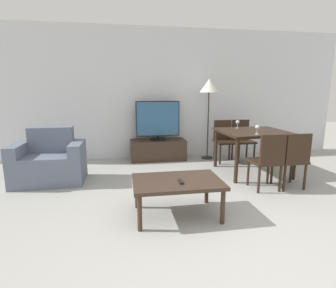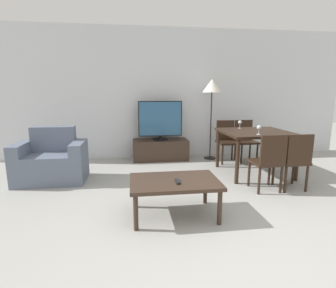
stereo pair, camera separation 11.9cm
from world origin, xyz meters
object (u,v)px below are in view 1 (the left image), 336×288
(armchair, at_px, (50,163))
(tv_stand, at_px, (158,150))
(dining_chair_far, at_px, (242,138))
(dining_chair_far_left, at_px, (224,139))
(dining_table, at_px, (253,136))
(coffee_table, at_px, (177,184))
(dining_chair_near_right, at_px, (293,158))
(dining_chair_near, at_px, (268,159))
(floor_lamp, at_px, (209,89))
(remote_primary, at_px, (181,181))
(wine_glass_left, at_px, (257,128))
(tv, at_px, (158,121))
(wine_glass_center, at_px, (238,123))

(armchair, distance_m, tv_stand, 2.15)
(dining_chair_far, distance_m, dining_chair_far_left, 0.39)
(dining_table, bearing_deg, armchair, 178.75)
(coffee_table, distance_m, dining_chair_near_right, 1.90)
(tv_stand, distance_m, dining_chair_near, 2.40)
(coffee_table, bearing_deg, dining_chair_near, 21.19)
(tv_stand, relative_size, floor_lamp, 0.68)
(dining_table, distance_m, dining_chair_far, 0.87)
(dining_chair_far, relative_size, dining_chair_near_right, 1.00)
(dining_chair_far, distance_m, floor_lamp, 1.22)
(armchair, bearing_deg, remote_primary, -41.19)
(wine_glass_left, bearing_deg, tv, 132.66)
(dining_chair_far, height_order, remote_primary, dining_chair_far)
(dining_chair_far, xyz_separation_m, wine_glass_left, (-0.32, -1.17, 0.38))
(dining_chair_near, distance_m, remote_primary, 1.54)
(floor_lamp, relative_size, wine_glass_left, 11.36)
(dining_chair_far_left, height_order, wine_glass_center, wine_glass_center)
(tv, height_order, dining_table, tv)
(tv, bearing_deg, dining_chair_near_right, -49.45)
(dining_chair_near_right, distance_m, floor_lamp, 2.26)
(wine_glass_center, bearing_deg, dining_chair_near, -93.10)
(remote_primary, bearing_deg, armchair, 138.81)
(armchair, relative_size, dining_chair_far_left, 1.25)
(dining_chair_far, height_order, floor_lamp, floor_lamp)
(dining_chair_far, height_order, dining_chair_far_left, same)
(dining_chair_near_right, bearing_deg, dining_table, 103.25)
(dining_table, relative_size, dining_chair_far_left, 1.34)
(tv, distance_m, dining_table, 1.91)
(dining_chair_far_left, bearing_deg, armchair, -166.58)
(tv_stand, distance_m, tv, 0.61)
(dining_chair_far_left, distance_m, wine_glass_center, 0.60)
(dining_chair_far, bearing_deg, wine_glass_center, -125.23)
(dining_chair_far_left, distance_m, remote_primary, 2.69)
(floor_lamp, bearing_deg, dining_table, -67.62)
(dining_table, xyz_separation_m, remote_primary, (-1.60, -1.47, -0.22))
(dining_chair_far_left, bearing_deg, tv, 165.81)
(tv_stand, bearing_deg, dining_chair_far_left, -14.29)
(dining_chair_near, height_order, floor_lamp, floor_lamp)
(armchair, bearing_deg, coffee_table, -39.93)
(dining_table, xyz_separation_m, dining_chair_near, (-0.19, -0.83, -0.19))
(coffee_table, bearing_deg, dining_chair_near_right, 16.93)
(dining_chair_near_right, relative_size, wine_glass_center, 5.71)
(dining_chair_near, bearing_deg, tv_stand, 123.38)
(dining_table, relative_size, floor_lamp, 0.67)
(armchair, bearing_deg, dining_chair_near_right, -14.23)
(dining_chair_near_right, height_order, floor_lamp, floor_lamp)
(coffee_table, bearing_deg, dining_table, 40.43)
(dining_chair_far, relative_size, dining_chair_far_left, 1.00)
(tv, xyz_separation_m, floor_lamp, (1.05, -0.06, 0.64))
(tv_stand, height_order, dining_chair_far, dining_chair_far)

